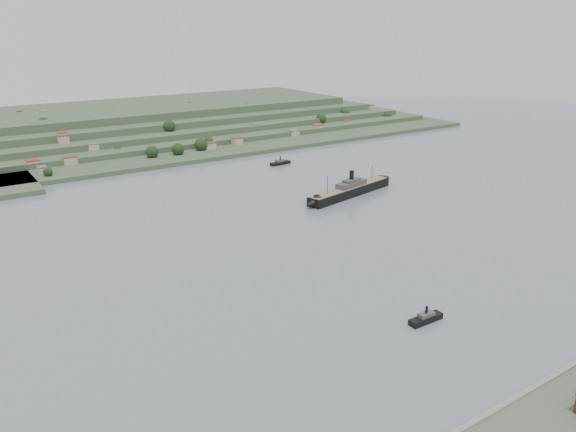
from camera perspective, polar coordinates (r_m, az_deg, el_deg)
ground at (r=335.84m, az=5.69°, el=-2.68°), size 1400.00×1400.00×0.00m
far_peninsula at (r=681.41m, az=-14.06°, el=8.98°), size 760.00×309.00×30.00m
steamship at (r=424.55m, az=6.09°, el=2.56°), size 94.78×29.78×22.96m
tugboat at (r=255.32m, az=13.83°, el=-10.04°), size 17.12×4.83×7.67m
ferry_east at (r=520.31m, az=-0.79°, el=5.45°), size 20.69×7.35×7.61m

